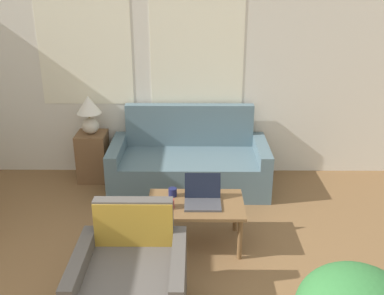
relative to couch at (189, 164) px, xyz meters
name	(u,v)px	position (x,y,z in m)	size (l,w,h in m)	color
wall_back	(148,70)	(-0.50, 0.44, 1.04)	(6.29, 0.06, 2.60)	silver
couch	(189,164)	(0.00, 0.00, 0.00)	(1.83, 0.86, 0.92)	slate
armchair	(131,285)	(-0.40, -2.20, 0.00)	(0.80, 0.78, 0.83)	#514C47
side_table	(93,156)	(-1.18, 0.16, 0.03)	(0.35, 0.35, 0.60)	brown
table_lamp	(89,111)	(-1.18, 0.16, 0.61)	(0.29, 0.29, 0.46)	beige
coffee_table	(196,208)	(0.08, -1.26, 0.12)	(0.89, 0.57, 0.43)	brown
laptop	(203,197)	(0.14, -1.25, 0.22)	(0.33, 0.30, 0.25)	#47474C
cup_navy	(173,192)	(-0.14, -1.12, 0.21)	(0.08, 0.08, 0.08)	#191E4C
cup_yellow	(169,204)	(-0.16, -1.34, 0.21)	(0.10, 0.10, 0.08)	#B23D38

